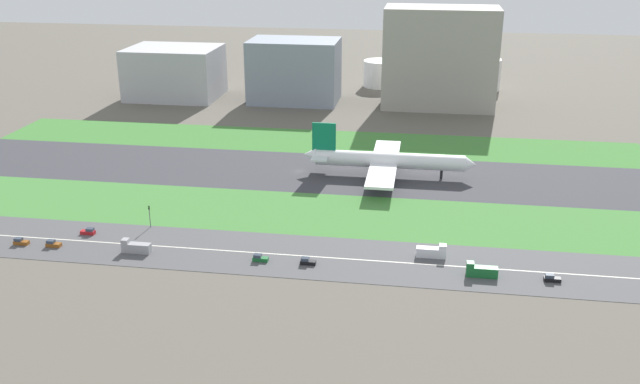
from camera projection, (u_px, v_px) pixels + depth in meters
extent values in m
plane|color=#5B564C|center=(299.00, 171.00, 270.40)|extent=(800.00, 800.00, 0.00)
cube|color=#38383D|center=(299.00, 171.00, 270.38)|extent=(280.00, 46.00, 0.10)
cube|color=#3D7A33|center=(315.00, 141.00, 308.25)|extent=(280.00, 36.00, 0.10)
cube|color=#427F38|center=(277.00, 211.00, 232.51)|extent=(280.00, 36.00, 0.10)
cube|color=#4C4C4F|center=(254.00, 253.00, 202.95)|extent=(280.00, 28.00, 0.10)
cube|color=silver|center=(254.00, 252.00, 202.93)|extent=(266.00, 0.50, 0.01)
cylinder|color=white|center=(389.00, 160.00, 263.21)|extent=(56.00, 6.00, 6.00)
cone|color=white|center=(470.00, 164.00, 258.96)|extent=(4.00, 5.70, 5.70)
cone|color=white|center=(310.00, 154.00, 267.25)|extent=(5.00, 5.40, 5.40)
cube|color=#0C724C|center=(324.00, 137.00, 263.90)|extent=(9.00, 0.80, 11.00)
cube|color=white|center=(321.00, 155.00, 266.54)|extent=(6.00, 16.00, 0.60)
cube|color=white|center=(387.00, 151.00, 277.77)|extent=(10.00, 26.00, 1.00)
cylinder|color=gray|center=(388.00, 161.00, 272.87)|extent=(5.00, 3.20, 3.20)
cube|color=white|center=(381.00, 176.00, 250.06)|extent=(10.00, 26.00, 1.00)
cylinder|color=gray|center=(385.00, 176.00, 256.25)|extent=(5.00, 3.20, 3.20)
cylinder|color=black|center=(441.00, 174.00, 262.07)|extent=(1.00, 1.00, 3.20)
cylinder|color=black|center=(379.00, 168.00, 268.65)|extent=(1.00, 1.00, 3.20)
cylinder|color=black|center=(378.00, 174.00, 262.18)|extent=(1.00, 1.00, 3.20)
cube|color=#19662D|center=(482.00, 272.00, 188.65)|extent=(8.40, 2.50, 2.80)
cube|color=#19662D|center=(470.00, 264.00, 188.40)|extent=(2.00, 2.30, 1.20)
cube|color=black|center=(308.00, 262.00, 195.72)|extent=(4.40, 1.80, 1.10)
cube|color=#333D4C|center=(305.00, 259.00, 195.48)|extent=(2.20, 1.66, 0.90)
cube|color=brown|center=(21.00, 243.00, 208.02)|extent=(4.40, 1.80, 1.10)
cube|color=#333D4C|center=(18.00, 239.00, 207.78)|extent=(2.20, 1.66, 0.90)
cube|color=black|center=(552.00, 279.00, 186.33)|extent=(4.40, 1.80, 1.10)
cube|color=#333D4C|center=(550.00, 276.00, 186.09)|extent=(2.20, 1.66, 0.90)
cube|color=brown|center=(54.00, 245.00, 206.55)|extent=(4.40, 1.80, 1.10)
cube|color=#333D4C|center=(51.00, 242.00, 206.31)|extent=(2.20, 1.66, 0.90)
cube|color=#B2191E|center=(88.00, 232.00, 214.96)|extent=(4.40, 1.80, 1.10)
cube|color=#333D4C|center=(90.00, 230.00, 214.49)|extent=(2.20, 1.66, 0.90)
cube|color=#19662D|center=(260.00, 259.00, 197.66)|extent=(4.40, 1.80, 1.10)
cube|color=#333D4C|center=(258.00, 256.00, 197.42)|extent=(2.20, 1.66, 0.90)
cube|color=#99999E|center=(136.00, 248.00, 202.58)|extent=(8.40, 2.50, 2.80)
cube|color=#99999E|center=(125.00, 241.00, 202.33)|extent=(2.00, 2.30, 1.20)
cube|color=silver|center=(431.00, 252.00, 199.82)|extent=(8.40, 2.50, 2.80)
cube|color=silver|center=(443.00, 247.00, 198.66)|extent=(2.00, 2.30, 1.20)
cylinder|color=#4C4C51|center=(150.00, 218.00, 219.05)|extent=(0.24, 0.24, 6.00)
cube|color=black|center=(149.00, 208.00, 217.77)|extent=(0.36, 0.36, 1.20)
sphere|color=#19D826|center=(149.00, 207.00, 217.48)|extent=(0.24, 0.24, 0.24)
cube|color=#B2B2B7|center=(175.00, 72.00, 383.58)|extent=(48.56, 37.82, 27.37)
cube|color=gray|center=(294.00, 71.00, 373.07)|extent=(46.98, 30.90, 33.04)
cube|color=#9E998E|center=(440.00, 58.00, 359.06)|extent=(57.45, 30.03, 51.05)
cylinder|color=silver|center=(381.00, 73.00, 411.66)|extent=(20.72, 20.72, 15.25)
cylinder|color=silver|center=(430.00, 75.00, 407.70)|extent=(21.81, 21.81, 14.64)
cylinder|color=silver|center=(482.00, 74.00, 402.98)|extent=(21.35, 21.35, 17.68)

